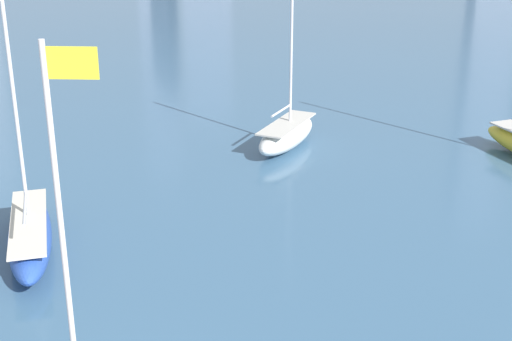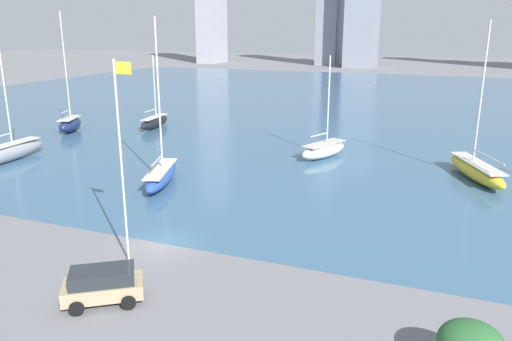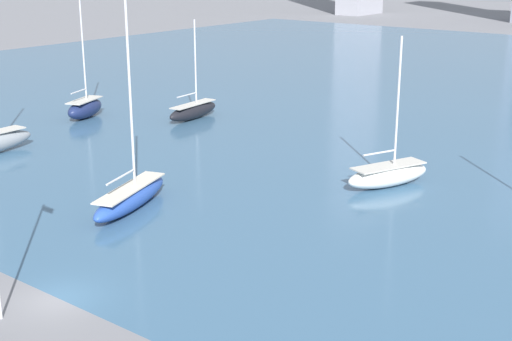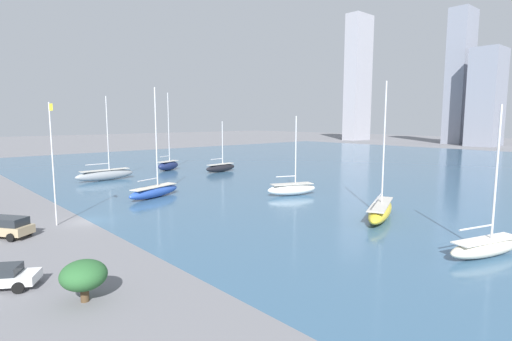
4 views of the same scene
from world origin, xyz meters
TOP-DOWN VIEW (x-y plane):
  - harbor_water at (0.00, 70.00)m, footprint 180.00×140.00m
  - flag_pole at (-0.49, -3.07)m, footprint 1.24×0.14m
  - sailboat_blue at (-7.29, 11.71)m, footprint 4.81×9.45m
  - sailboat_white at (4.58, 27.40)m, footprint 4.89×7.77m

SIDE VIEW (x-z plane):
  - harbor_water at x=0.00m, z-range 0.00..0.00m
  - sailboat_blue at x=-7.29m, z-range -6.75..8.64m
  - sailboat_white at x=4.58m, z-range -4.79..6.68m
  - flag_pole at x=-0.49m, z-range 0.50..13.18m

